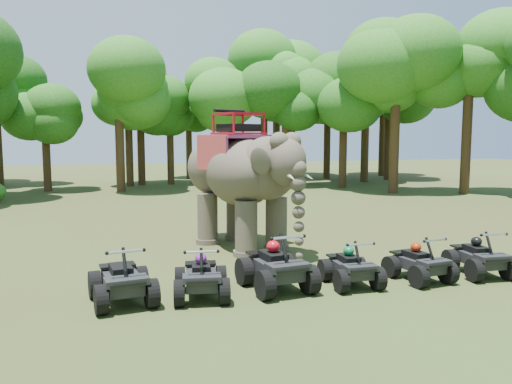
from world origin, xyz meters
TOP-DOWN VIEW (x-y plane):
  - ground at (0.00, 0.00)m, footprint 110.00×110.00m
  - elephant at (-0.16, 2.41)m, footprint 4.01×5.68m
  - atv_0 at (-3.90, -2.16)m, footprint 1.48×1.88m
  - atv_1 at (-2.23, -2.28)m, footprint 1.38×1.74m
  - atv_2 at (-0.46, -2.15)m, footprint 1.59×2.02m
  - atv_3 at (1.34, -2.34)m, footprint 1.16×1.56m
  - atv_4 at (3.14, -2.42)m, footprint 1.32×1.68m
  - atv_5 at (4.89, -2.43)m, footprint 1.31×1.71m
  - tree_0 at (0.00, 24.54)m, footprint 4.78×4.78m
  - tree_1 at (4.07, 22.45)m, footprint 5.69×5.69m
  - tree_2 at (7.38, 19.83)m, footprint 5.44×5.44m
  - tree_3 at (11.26, 18.85)m, footprint 5.63×5.63m
  - tree_4 at (12.82, 14.82)m, footprint 6.68×6.68m
  - tree_5 at (16.87, 13.27)m, footprint 6.77×6.77m
  - tree_30 at (-8.24, 21.89)m, footprint 4.56×4.56m
  - tree_31 at (-3.65, 20.36)m, footprint 5.97×5.97m
  - tree_32 at (14.79, 22.33)m, footprint 7.01×7.01m
  - tree_34 at (2.07, 29.30)m, footprint 4.92×4.92m
  - tree_35 at (-2.98, 23.82)m, footprint 5.02×5.02m
  - tree_37 at (17.56, 23.56)m, footprint 7.02×7.02m
  - tree_38 at (-2.11, 24.75)m, footprint 5.50×5.50m
  - tree_40 at (11.20, 29.03)m, footprint 6.31×6.31m
  - tree_42 at (9.64, 28.75)m, footprint 7.44×7.44m
  - tree_43 at (19.28, 27.49)m, footprint 7.10×7.10m
  - tree_44 at (8.05, 27.21)m, footprint 6.64×6.64m
  - tree_46 at (13.34, 26.27)m, footprint 6.11×6.11m

SIDE VIEW (x-z plane):
  - ground at x=0.00m, z-range 0.00..0.00m
  - atv_3 at x=1.34m, z-range 0.00..1.14m
  - atv_4 at x=3.14m, z-range 0.00..1.14m
  - atv_1 at x=-2.23m, z-range 0.00..1.18m
  - atv_5 at x=4.89m, z-range 0.00..1.19m
  - atv_0 at x=-3.90m, z-range 0.00..1.27m
  - atv_2 at x=-0.46m, z-range 0.00..1.38m
  - elephant at x=-0.16m, z-range 0.00..4.37m
  - tree_30 at x=-8.24m, z-range 0.00..6.51m
  - tree_0 at x=0.00m, z-range 0.00..6.83m
  - tree_34 at x=2.07m, z-range 0.00..7.03m
  - tree_35 at x=-2.98m, z-range 0.00..7.18m
  - tree_2 at x=7.38m, z-range 0.00..7.78m
  - tree_38 at x=-2.11m, z-range 0.00..7.86m
  - tree_3 at x=11.26m, z-range 0.00..8.04m
  - tree_1 at x=4.07m, z-range 0.00..8.12m
  - tree_31 at x=-3.65m, z-range 0.00..8.52m
  - tree_46 at x=13.34m, z-range 0.00..8.73m
  - tree_40 at x=11.20m, z-range 0.00..9.02m
  - tree_44 at x=8.05m, z-range 0.00..9.48m
  - tree_4 at x=12.82m, z-range 0.00..9.55m
  - tree_5 at x=16.87m, z-range 0.00..9.67m
  - tree_32 at x=14.79m, z-range 0.00..10.02m
  - tree_37 at x=17.56m, z-range 0.00..10.03m
  - tree_43 at x=19.28m, z-range 0.00..10.14m
  - tree_42 at x=9.64m, z-range 0.00..10.63m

